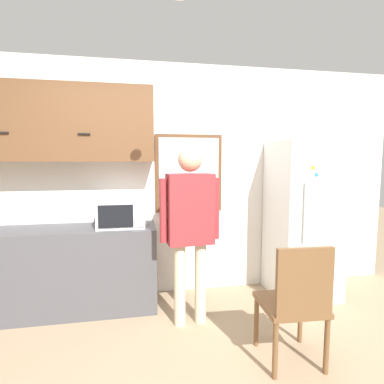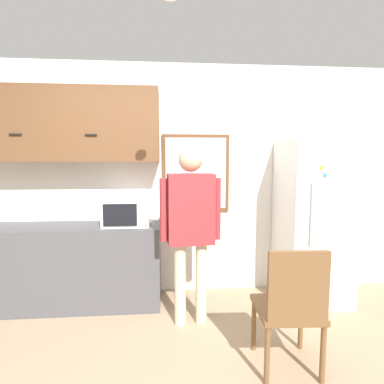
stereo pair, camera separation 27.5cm
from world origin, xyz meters
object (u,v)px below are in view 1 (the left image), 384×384
refrigerator (302,219)px  chair (296,299)px  microwave (121,213)px  person (190,218)px

refrigerator → chair: (-0.74, -1.17, -0.37)m
microwave → chair: microwave is taller
microwave → chair: size_ratio=0.50×
refrigerator → person: bearing=-163.6°
microwave → person: person is taller
microwave → person: size_ratio=0.29×
microwave → refrigerator: refrigerator is taller
person → refrigerator: refrigerator is taller
microwave → refrigerator: bearing=-1.8°
refrigerator → chair: bearing=-122.2°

